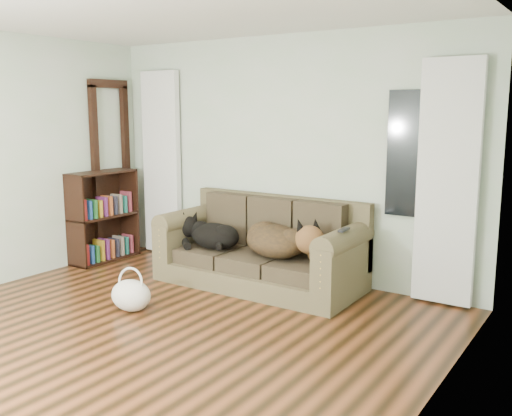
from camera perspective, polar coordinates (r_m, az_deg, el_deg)
The scene contains 13 objects.
floor at distance 4.64m, azimuth -13.96°, elevation -13.56°, with size 5.00×5.00×0.00m, color black.
wall_back at distance 6.24m, azimuth 2.66°, elevation 5.08°, with size 4.50×0.04×2.60m, color silver.
wall_right at distance 3.04m, azimuth 15.08°, elevation -0.40°, with size 0.04×5.00×2.60m, color silver.
curtain_left at distance 7.21m, azimuth -9.41°, elevation 4.42°, with size 0.55×0.08×2.25m, color white.
curtain_right at distance 5.48m, azimuth 18.60°, elevation 2.33°, with size 0.55×0.08×2.25m, color white.
window_pane at distance 5.60m, azimuth 15.40°, elevation 5.21°, with size 0.50×0.03×1.20m, color black.
door_casing at distance 7.31m, azimuth -14.24°, elevation 3.53°, with size 0.07×0.60×2.10m, color black.
sofa at distance 5.91m, azimuth 0.30°, elevation -3.53°, with size 2.12×0.92×0.87m, color brown.
dog_black_lab at distance 6.15m, azimuth -4.47°, elevation -2.75°, with size 0.64×0.45×0.27m, color black.
dog_shepherd at distance 5.74m, azimuth 2.33°, elevation -3.53°, with size 0.79×0.56×0.35m, color black.
tv_remote at distance 5.29m, azimuth 8.78°, elevation -2.15°, with size 0.05×0.19×0.02m, color black.
tote_bag at distance 5.38m, azimuth -12.40°, elevation -8.37°, with size 0.40×0.31×0.29m, color silver.
bookshelf at distance 7.14m, azimuth -15.00°, elevation -1.12°, with size 0.33×0.87×1.09m, color black.
Camera 1 is at (3.18, -2.84, 1.83)m, focal length 40.00 mm.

